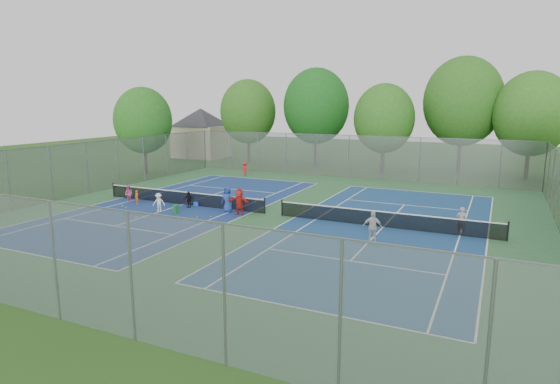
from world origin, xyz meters
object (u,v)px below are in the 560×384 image
at_px(ball_crate, 197,204).
at_px(instructor, 461,220).
at_px(net_left, 183,198).
at_px(ball_hopper, 176,209).
at_px(net_right, 384,220).

xyz_separation_m(ball_crate, instructor, (17.03, 0.32, 0.60)).
relative_size(net_left, instructor, 8.55).
bearing_deg(ball_hopper, instructor, 9.10).
bearing_deg(net_left, ball_crate, 6.62).
xyz_separation_m(ball_crate, ball_hopper, (0.06, -2.39, 0.12)).
relative_size(ball_hopper, instructor, 0.36).
distance_m(ball_crate, ball_hopper, 2.40).
distance_m(net_right, ball_crate, 12.93).
height_order(net_left, ball_hopper, net_left).
distance_m(net_left, net_right, 14.00).
height_order(net_left, net_right, same).
relative_size(net_left, ball_crate, 36.22).
bearing_deg(ball_crate, instructor, 1.09).
relative_size(ball_crate, ball_hopper, 0.66).
relative_size(net_right, instructor, 8.55).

